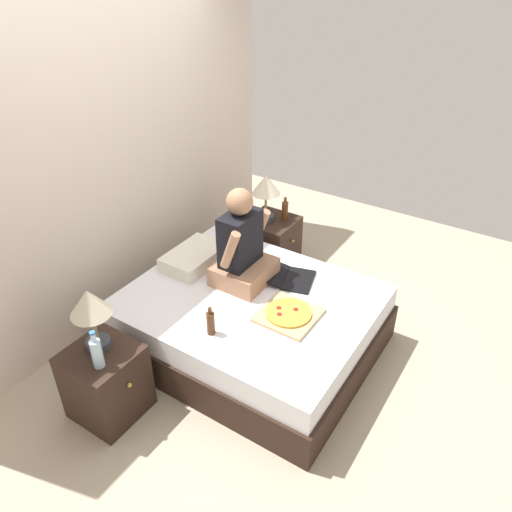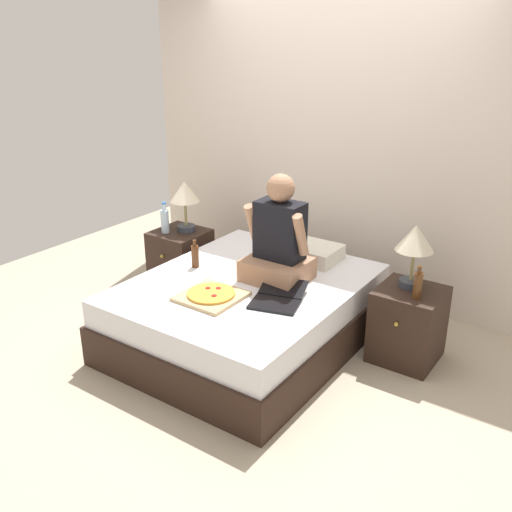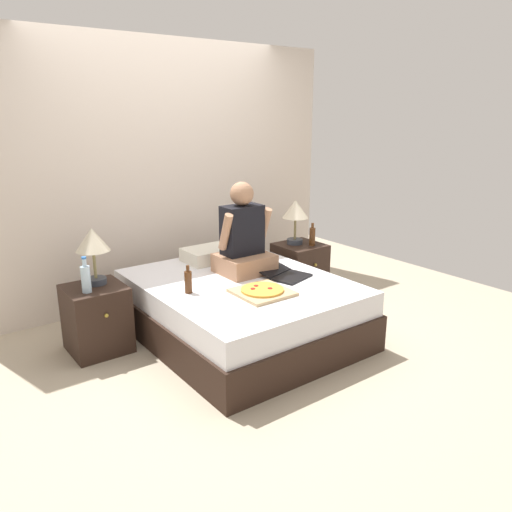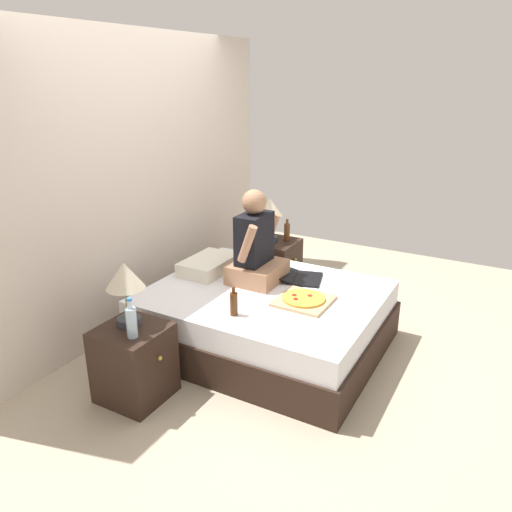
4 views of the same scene
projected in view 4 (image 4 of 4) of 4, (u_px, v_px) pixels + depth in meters
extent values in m
plane|color=tan|center=(265.00, 344.00, 4.19)|extent=(5.76, 5.76, 0.00)
cube|color=beige|center=(137.00, 182.00, 4.35)|extent=(3.76, 0.12, 2.50)
cube|color=black|center=(265.00, 329.00, 4.14)|extent=(1.51, 1.84, 0.30)
cube|color=white|center=(265.00, 302.00, 4.06)|extent=(1.46, 1.79, 0.20)
cube|color=black|center=(134.00, 363.00, 3.44)|extent=(0.44, 0.44, 0.53)
sphere|color=gold|center=(160.00, 358.00, 3.30)|extent=(0.03, 0.03, 0.03)
cylinder|color=#333842|center=(129.00, 321.00, 3.40)|extent=(0.16, 0.16, 0.05)
cylinder|color=olive|center=(127.00, 303.00, 3.35)|extent=(0.02, 0.02, 0.22)
cone|color=beige|center=(125.00, 275.00, 3.28)|extent=(0.26, 0.26, 0.18)
cylinder|color=silver|center=(132.00, 323.00, 3.21)|extent=(0.07, 0.07, 0.20)
cylinder|color=silver|center=(130.00, 305.00, 3.16)|extent=(0.03, 0.03, 0.06)
cylinder|color=blue|center=(129.00, 299.00, 3.15)|extent=(0.04, 0.04, 0.02)
cube|color=black|center=(275.00, 265.00, 5.18)|extent=(0.44, 0.44, 0.53)
sphere|color=gold|center=(295.00, 260.00, 5.04)|extent=(0.03, 0.03, 0.03)
cylinder|color=#333842|center=(269.00, 239.00, 5.08)|extent=(0.16, 0.16, 0.05)
cylinder|color=olive|center=(269.00, 226.00, 5.03)|extent=(0.02, 0.02, 0.22)
cone|color=beige|center=(270.00, 207.00, 4.96)|extent=(0.26, 0.26, 0.18)
cylinder|color=#512D14|center=(287.00, 232.00, 5.07)|extent=(0.06, 0.06, 0.18)
cylinder|color=#512D14|center=(287.00, 221.00, 5.03)|extent=(0.03, 0.03, 0.05)
cube|color=silver|center=(208.00, 265.00, 4.40)|extent=(0.52, 0.34, 0.12)
cube|color=#A37556|center=(257.00, 272.00, 4.20)|extent=(0.44, 0.40, 0.16)
cube|color=black|center=(254.00, 239.00, 4.11)|extent=(0.34, 0.20, 0.42)
sphere|color=#A37556|center=(254.00, 202.00, 4.00)|extent=(0.20, 0.20, 0.20)
cylinder|color=#A37556|center=(247.00, 244.00, 3.92)|extent=(0.07, 0.18, 0.32)
cylinder|color=#A37556|center=(271.00, 231.00, 4.24)|extent=(0.07, 0.18, 0.32)
cube|color=black|center=(308.00, 279.00, 4.23)|extent=(0.37, 0.30, 0.02)
cube|color=black|center=(284.00, 273.00, 4.27)|extent=(0.35, 0.27, 0.06)
cube|color=tan|center=(304.00, 301.00, 3.82)|extent=(0.40, 0.40, 0.02)
cylinder|color=gold|center=(304.00, 298.00, 3.81)|extent=(0.33, 0.33, 0.02)
cylinder|color=maroon|center=(296.00, 299.00, 3.78)|extent=(0.04, 0.04, 0.00)
cylinder|color=maroon|center=(310.00, 296.00, 3.84)|extent=(0.04, 0.04, 0.00)
cylinder|color=maroon|center=(294.00, 295.00, 3.85)|extent=(0.04, 0.04, 0.00)
cylinder|color=#4C2811|center=(234.00, 304.00, 3.59)|extent=(0.06, 0.06, 0.17)
cylinder|color=#4C2811|center=(234.00, 290.00, 3.56)|extent=(0.03, 0.03, 0.05)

